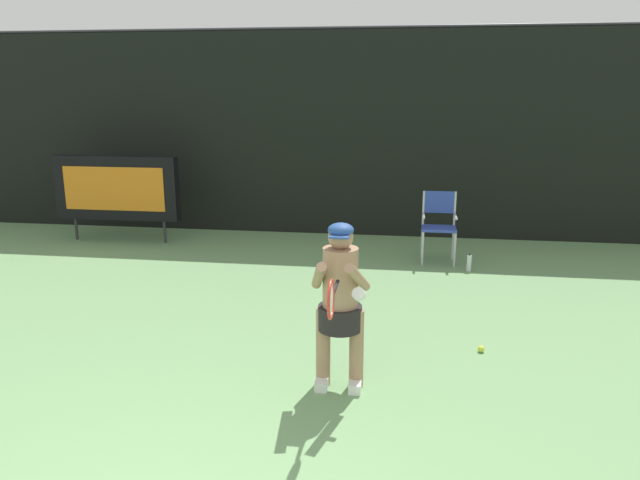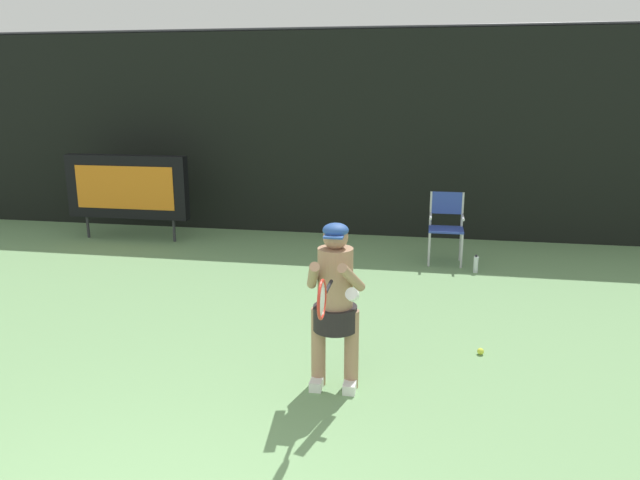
% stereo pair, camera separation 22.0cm
% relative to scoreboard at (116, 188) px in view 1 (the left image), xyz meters
% --- Properties ---
extents(backdrop_screen, '(18.00, 0.12, 3.66)m').
position_rel_scoreboard_xyz_m(backdrop_screen, '(3.54, 1.15, 0.86)').
color(backdrop_screen, black).
rests_on(backdrop_screen, ground).
extents(scoreboard, '(2.20, 0.21, 1.50)m').
position_rel_scoreboard_xyz_m(scoreboard, '(0.00, 0.00, 0.00)').
color(scoreboard, black).
rests_on(scoreboard, ground).
extents(umpire_chair, '(0.52, 0.44, 1.08)m').
position_rel_scoreboard_xyz_m(umpire_chair, '(5.48, -0.47, -0.33)').
color(umpire_chair, '#B7B7BC').
rests_on(umpire_chair, ground).
extents(water_bottle, '(0.07, 0.07, 0.27)m').
position_rel_scoreboard_xyz_m(water_bottle, '(5.92, -0.94, -0.82)').
color(water_bottle, silver).
rests_on(water_bottle, ground).
extents(tennis_player, '(0.53, 0.60, 1.51)m').
position_rel_scoreboard_xyz_m(tennis_player, '(4.42, -4.72, -0.11)').
color(tennis_player, white).
rests_on(tennis_player, ground).
extents(tennis_racket, '(0.03, 0.60, 0.31)m').
position_rel_scoreboard_xyz_m(tennis_racket, '(4.43, -5.39, 0.13)').
color(tennis_racket, black).
extents(tennis_ball_spare, '(0.07, 0.07, 0.07)m').
position_rel_scoreboard_xyz_m(tennis_ball_spare, '(5.78, -3.80, -0.91)').
color(tennis_ball_spare, '#CCDB3D').
rests_on(tennis_ball_spare, ground).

